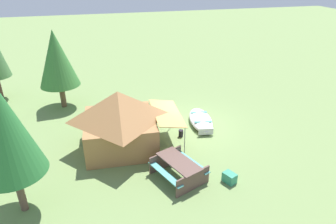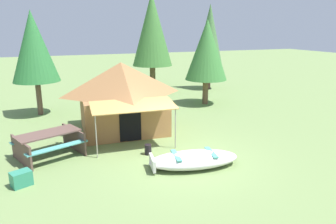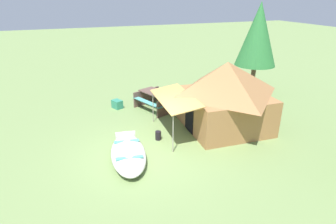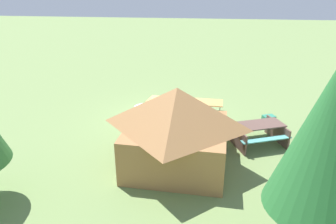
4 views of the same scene
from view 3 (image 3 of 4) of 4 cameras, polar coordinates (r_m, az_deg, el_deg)
name	(u,v)px [view 3 (image 3 of 4)]	position (r m, az deg, el deg)	size (l,w,h in m)	color
ground_plane	(147,153)	(9.63, -4.28, -8.31)	(80.00, 80.00, 0.00)	#6F884D
beached_rowboat	(128,153)	(9.26, -8.01, -8.25)	(2.77, 1.48, 0.43)	silver
canvas_cabin_tent	(225,94)	(11.15, 11.47, 3.50)	(3.45, 4.40, 2.63)	#A16D41
picnic_table	(158,98)	(13.06, -2.08, 2.74)	(2.29, 2.10, 0.77)	brown
cooler_box	(117,104)	(13.42, -10.20, 1.57)	(0.48, 0.34, 0.39)	#2F8667
fuel_can	(158,136)	(10.38, -1.99, -4.76)	(0.22, 0.22, 0.33)	black
pine_tree_back_left	(258,35)	(15.23, 17.68, 14.64)	(2.04, 2.04, 4.65)	brown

